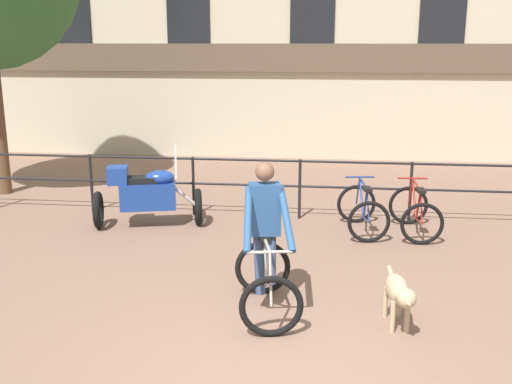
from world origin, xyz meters
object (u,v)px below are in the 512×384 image
object	(u,v)px
cyclist_with_bike	(266,246)
parked_bicycle_near_lamp	(362,211)
parked_motorcycle	(147,194)
dog	(399,293)
parked_bicycle_mid_left	(415,213)

from	to	relation	value
cyclist_with_bike	parked_bicycle_near_lamp	bearing A→B (deg)	56.61
parked_motorcycle	dog	bearing A→B (deg)	-144.90
cyclist_with_bike	parked_bicycle_near_lamp	xyz separation A→B (m)	(1.26, 3.02, -0.41)
dog	parked_motorcycle	size ratio (longest dim) A/B	0.54
cyclist_with_bike	parked_motorcycle	distance (m)	3.71
parked_motorcycle	parked_bicycle_near_lamp	size ratio (longest dim) A/B	1.56
dog	parked_motorcycle	bearing A→B (deg)	132.63
cyclist_with_bike	dog	xyz separation A→B (m)	(1.46, -0.32, -0.35)
parked_bicycle_mid_left	parked_bicycle_near_lamp	bearing A→B (deg)	-3.99
parked_motorcycle	parked_bicycle_mid_left	world-z (taller)	parked_motorcycle
cyclist_with_bike	parked_motorcycle	bearing A→B (deg)	117.11
cyclist_with_bike	dog	bearing A→B (deg)	-23.15
parked_motorcycle	parked_bicycle_near_lamp	bearing A→B (deg)	-102.36
parked_bicycle_near_lamp	parked_bicycle_mid_left	world-z (taller)	same
dog	parked_bicycle_near_lamp	xyz separation A→B (m)	(-0.20, 3.34, -0.05)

